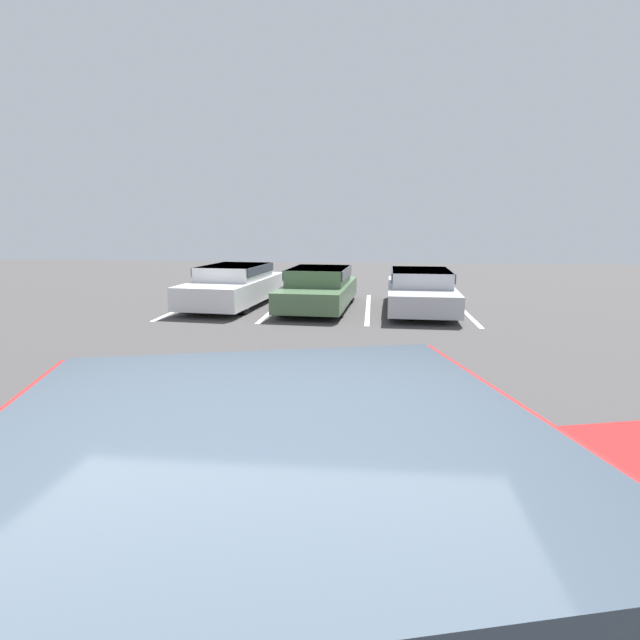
# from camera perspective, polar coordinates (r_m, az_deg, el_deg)

# --- Properties ---
(stall_stripe_a) EXTENTS (0.12, 5.26, 0.01)m
(stall_stripe_a) POSITION_cam_1_polar(r_m,az_deg,el_deg) (15.72, -14.72, 1.69)
(stall_stripe_a) COLOR white
(stall_stripe_a) RESTS_ON ground_plane
(stall_stripe_b) EXTENTS (0.12, 5.26, 0.01)m
(stall_stripe_b) POSITION_cam_1_polar(r_m,az_deg,el_deg) (14.98, -4.94, 1.57)
(stall_stripe_b) COLOR white
(stall_stripe_b) RESTS_ON ground_plane
(stall_stripe_c) EXTENTS (0.12, 5.26, 0.01)m
(stall_stripe_c) POSITION_cam_1_polar(r_m,az_deg,el_deg) (14.71, 5.51, 1.38)
(stall_stripe_c) COLOR white
(stall_stripe_c) RESTS_ON ground_plane
(stall_stripe_d) EXTENTS (0.12, 5.26, 0.01)m
(stall_stripe_d) POSITION_cam_1_polar(r_m,az_deg,el_deg) (14.94, 15.99, 1.15)
(stall_stripe_d) COLOR white
(stall_stripe_d) RESTS_ON ground_plane
(pickup_truck) EXTENTS (5.91, 3.50, 1.77)m
(pickup_truck) POSITION_cam_1_polar(r_m,az_deg,el_deg) (2.34, 2.74, -31.30)
(pickup_truck) COLOR #A51919
(pickup_truck) RESTS_ON ground_plane
(parked_sedan_a) EXTENTS (2.30, 4.83, 1.22)m
(parked_sedan_a) POSITION_cam_1_polar(r_m,az_deg,el_deg) (15.27, -9.75, 4.07)
(parked_sedan_a) COLOR silver
(parked_sedan_a) RESTS_ON ground_plane
(parked_sedan_b) EXTENTS (2.07, 4.47, 1.18)m
(parked_sedan_b) POSITION_cam_1_polar(r_m,az_deg,el_deg) (14.52, -0.14, 3.82)
(parked_sedan_b) COLOR #4C6B47
(parked_sedan_b) RESTS_ON ground_plane
(parked_sedan_c) EXTENTS (1.97, 4.78, 1.14)m
(parked_sedan_c) POSITION_cam_1_polar(r_m,az_deg,el_deg) (14.55, 11.40, 3.54)
(parked_sedan_c) COLOR #B7BABF
(parked_sedan_c) RESTS_ON ground_plane
(wheel_stop_curb) EXTENTS (1.69, 0.20, 0.14)m
(wheel_stop_curb) POSITION_cam_1_polar(r_m,az_deg,el_deg) (17.99, -2.59, 3.40)
(wheel_stop_curb) COLOR #B7B2A8
(wheel_stop_curb) RESTS_ON ground_plane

